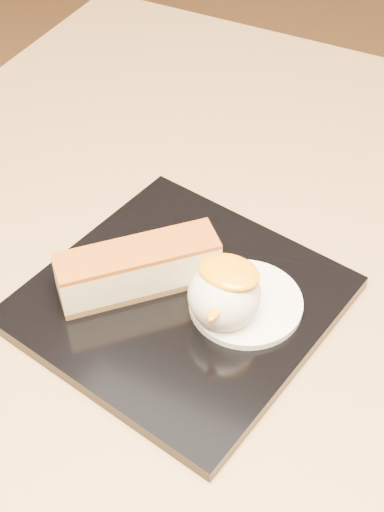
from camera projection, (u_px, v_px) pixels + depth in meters
The scene contains 7 objects.
table at pixel (244, 379), 0.72m from camera, with size 0.80×0.80×0.72m.
dessert_plate at pixel (181, 301), 0.57m from camera, with size 0.22×0.22×0.01m, color black.
cheesecake at pixel (138, 268), 0.56m from camera, with size 0.11×0.12×0.04m.
cream_smear at pixel (246, 303), 0.56m from camera, with size 0.09×0.09×0.01m, color white.
ice_cream_scoop at pixel (224, 295), 0.53m from camera, with size 0.06×0.06×0.06m, color white.
mango_sauce at pixel (229, 272), 0.52m from camera, with size 0.05×0.04×0.01m, color #FF9308.
mint_sprig at pixel (225, 267), 0.58m from camera, with size 0.03×0.02×0.00m.
Camera 1 is at (0.14, -0.40, 1.16)m, focal length 50.00 mm.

